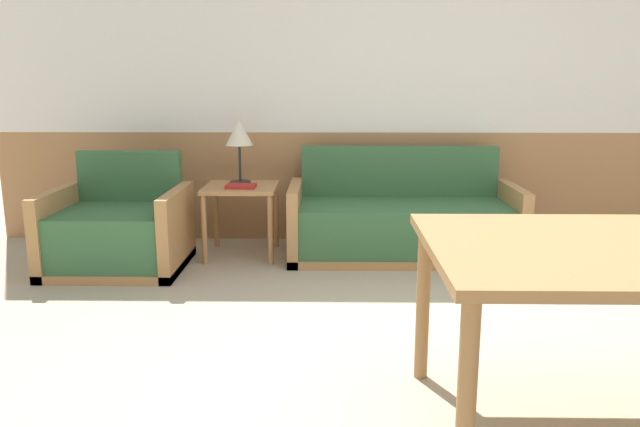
{
  "coord_description": "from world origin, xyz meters",
  "views": [
    {
      "loc": [
        -0.82,
        -2.54,
        1.33
      ],
      "look_at": [
        -0.88,
        1.16,
        0.53
      ],
      "focal_mm": 35.0,
      "sensor_mm": 36.0,
      "label": 1
    }
  ],
  "objects_px": {
    "armchair": "(119,233)",
    "side_table": "(241,197)",
    "table_lamp": "(239,135)",
    "couch": "(402,224)"
  },
  "relations": [
    {
      "from": "armchair",
      "to": "side_table",
      "type": "distance_m",
      "value": 0.92
    },
    {
      "from": "side_table",
      "to": "table_lamp",
      "type": "bearing_deg",
      "value": 99.77
    },
    {
      "from": "couch",
      "to": "side_table",
      "type": "bearing_deg",
      "value": -179.66
    },
    {
      "from": "couch",
      "to": "side_table",
      "type": "xyz_separation_m",
      "value": [
        -1.23,
        -0.01,
        0.2
      ]
    },
    {
      "from": "couch",
      "to": "table_lamp",
      "type": "height_order",
      "value": "table_lamp"
    },
    {
      "from": "armchair",
      "to": "table_lamp",
      "type": "height_order",
      "value": "table_lamp"
    },
    {
      "from": "couch",
      "to": "side_table",
      "type": "distance_m",
      "value": 1.25
    },
    {
      "from": "couch",
      "to": "side_table",
      "type": "relative_size",
      "value": 3.16
    },
    {
      "from": "side_table",
      "to": "table_lamp",
      "type": "distance_m",
      "value": 0.47
    },
    {
      "from": "side_table",
      "to": "couch",
      "type": "bearing_deg",
      "value": 0.34
    }
  ]
}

